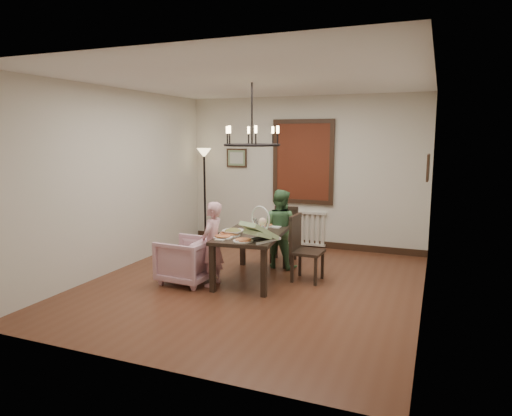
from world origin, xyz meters
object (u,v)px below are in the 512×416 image
Objects in this scene: floor_lamp at (205,196)px; drinking_glass at (256,225)px; chair_right at (308,248)px; baby_bouncer at (259,229)px; chair_far at (284,235)px; seated_man at (280,235)px; elderly_woman at (212,251)px; dining_table at (252,239)px; armchair at (187,260)px.

drinking_glass is at bearing -44.10° from floor_lamp.
baby_bouncer is (-0.48, -0.70, 0.37)m from chair_right.
chair_far is 1.84× the size of baby_bouncer.
seated_man reaches higher than chair_right.
chair_right is at bearing 148.05° from seated_man.
baby_bouncer reaches higher than drinking_glass.
floor_lamp is (-1.39, 2.38, 0.41)m from elderly_woman.
drinking_glass is (-0.02, 0.19, 0.16)m from dining_table.
chair_right reaches higher than chair_far.
seated_man is (-0.60, 0.50, 0.04)m from chair_right.
chair_far is 1.61m from baby_bouncer.
drinking_glass is 2.48m from floor_lamp.
armchair is at bearing -67.66° from floor_lamp.
dining_table is 3.15× the size of baby_bouncer.
dining_table is 0.25m from drinking_glass.
dining_table is 0.63m from elderly_woman.
elderly_woman is 1.33m from seated_man.
armchair is 1.58m from seated_man.
floor_lamp is at bearing 135.90° from drinking_glass.
seated_man is at bearing -85.80° from chair_far.
chair_right is 1.74m from armchair.
floor_lamp is at bearing 59.19° from chair_right.
baby_bouncer is (0.29, -0.45, 0.25)m from dining_table.
floor_lamp is at bearing 126.89° from dining_table.
armchair is 2.65m from floor_lamp.
chair_right is at bearing 119.32° from elderly_woman.
drinking_glass is 0.08× the size of floor_lamp.
baby_bouncer reaches higher than chair_right.
elderly_woman is at bearing -155.86° from baby_bouncer.
elderly_woman reaches higher than armchair.
chair_far is at bearing -23.37° from floor_lamp.
chair_right is at bearing -56.80° from chair_far.
seated_man is at bearing 119.68° from baby_bouncer.
dining_table is 0.98m from armchair.
seated_man is 1.25m from baby_bouncer.
armchair is 0.44m from elderly_woman.
drinking_glass is (-0.31, 0.65, -0.09)m from baby_bouncer.
elderly_woman is at bearing 95.99° from armchair.
armchair is 0.73× the size of elderly_woman.
chair_far is 1.28× the size of armchair.
chair_right is at bearing 79.35° from baby_bouncer.
chair_right is at bearing 11.20° from dining_table.
chair_far is 0.36m from seated_man.
chair_far is at bearing 152.75° from armchair.
armchair is 0.40× the size of floor_lamp.
floor_lamp is at bearing -154.24° from armchair.
armchair is (-0.93, -1.57, -0.13)m from chair_far.
drinking_glass is (-0.13, -0.90, 0.31)m from chair_far.
armchair is at bearing 59.30° from seated_man.
chair_right is (0.77, 0.24, -0.13)m from dining_table.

